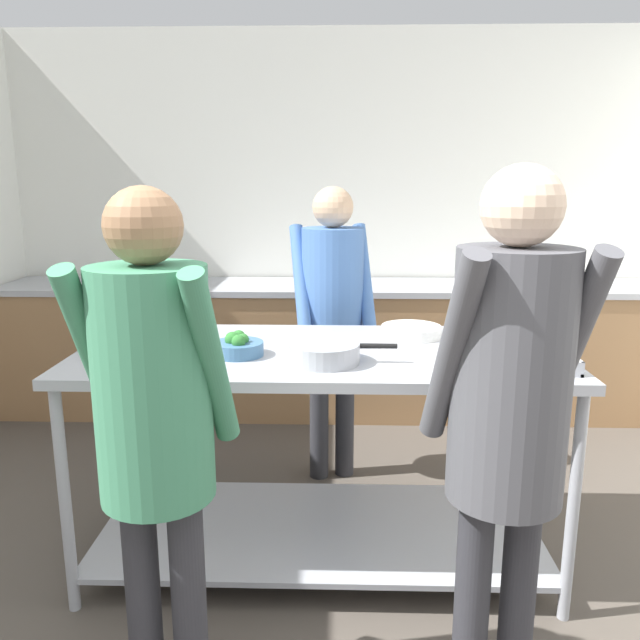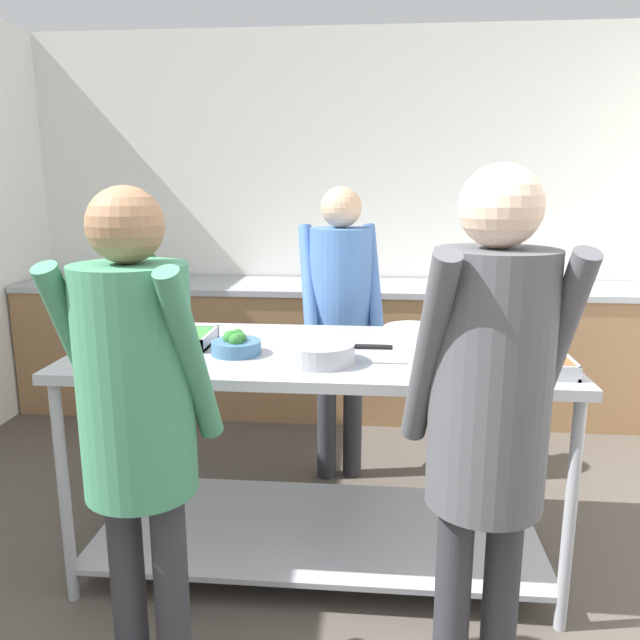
% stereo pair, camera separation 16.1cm
% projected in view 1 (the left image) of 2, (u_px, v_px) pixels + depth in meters
% --- Properties ---
extents(wall_rear, '(4.78, 0.06, 2.65)m').
position_uv_depth(wall_rear, '(336.00, 220.00, 4.58)').
color(wall_rear, silver).
rests_on(wall_rear, ground_plane).
extents(back_counter, '(4.62, 0.65, 0.91)m').
position_uv_depth(back_counter, '(335.00, 348.00, 4.40)').
color(back_counter, olive).
rests_on(back_counter, ground_plane).
extents(serving_counter, '(1.96, 0.87, 0.93)m').
position_uv_depth(serving_counter, '(319.00, 419.00, 2.61)').
color(serving_counter, '#9EA0A8').
rests_on(serving_counter, ground_plane).
extents(serving_tray_roast, '(0.49, 0.26, 0.05)m').
position_uv_depth(serving_tray_roast, '(152.00, 341.00, 2.58)').
color(serving_tray_roast, '#9EA0A8').
rests_on(serving_tray_roast, serving_counter).
extents(broccoli_bowl, '(0.20, 0.20, 0.10)m').
position_uv_depth(broccoli_bowl, '(238.00, 346.00, 2.45)').
color(broccoli_bowl, '#3D668C').
rests_on(broccoli_bowl, serving_counter).
extents(sauce_pan, '(0.41, 0.27, 0.08)m').
position_uv_depth(sauce_pan, '(325.00, 352.00, 2.35)').
color(sauce_pan, '#9EA0A8').
rests_on(sauce_pan, serving_counter).
extents(plate_stack, '(0.27, 0.27, 0.05)m').
position_uv_depth(plate_stack, '(411.00, 331.00, 2.75)').
color(plate_stack, white).
rests_on(plate_stack, serving_counter).
extents(serving_tray_vegetables, '(0.36, 0.29, 0.05)m').
position_uv_depth(serving_tray_vegetables, '(520.00, 359.00, 2.31)').
color(serving_tray_vegetables, '#9EA0A8').
rests_on(serving_tray_vegetables, serving_counter).
extents(guest_serving_left, '(0.46, 0.39, 1.65)m').
position_uv_depth(guest_serving_left, '(509.00, 400.00, 1.67)').
color(guest_serving_left, '#2D2D33').
rests_on(guest_serving_left, ground_plane).
extents(guest_serving_right, '(0.46, 0.36, 1.60)m').
position_uv_depth(guest_serving_right, '(154.00, 406.00, 1.74)').
color(guest_serving_right, '#2D2D33').
rests_on(guest_serving_right, ground_plane).
extents(cook_behind_counter, '(0.47, 0.39, 1.58)m').
position_uv_depth(cook_behind_counter, '(333.00, 302.00, 3.28)').
color(cook_behind_counter, '#2D2D33').
rests_on(cook_behind_counter, ground_plane).
extents(water_bottle, '(0.07, 0.07, 0.25)m').
position_uv_depth(water_bottle, '(132.00, 265.00, 4.41)').
color(water_bottle, '#23602D').
rests_on(water_bottle, back_counter).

